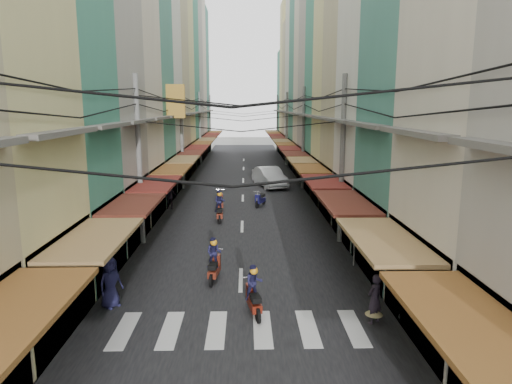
{
  "coord_description": "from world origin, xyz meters",
  "views": [
    {
      "loc": [
        0.2,
        -18.88,
        6.73
      ],
      "look_at": [
        0.73,
        3.63,
        2.44
      ],
      "focal_mm": 32.0,
      "sensor_mm": 36.0,
      "label": 1
    }
  ],
  "objects": [
    {
      "name": "ground",
      "position": [
        0.0,
        0.0,
        0.0
      ],
      "size": [
        160.0,
        160.0,
        0.0
      ],
      "primitive_type": "plane",
      "color": "slate",
      "rests_on": "ground"
    },
    {
      "name": "road",
      "position": [
        0.0,
        20.0,
        0.01
      ],
      "size": [
        10.0,
        80.0,
        0.02
      ],
      "primitive_type": "cube",
      "color": "black",
      "rests_on": "ground"
    },
    {
      "name": "sidewalk_left",
      "position": [
        -6.5,
        20.0,
        0.03
      ],
      "size": [
        3.0,
        80.0,
        0.06
      ],
      "primitive_type": "cube",
      "color": "slate",
      "rests_on": "ground"
    },
    {
      "name": "sidewalk_right",
      "position": [
        6.5,
        20.0,
        0.03
      ],
      "size": [
        3.0,
        80.0,
        0.06
      ],
      "primitive_type": "cube",
      "color": "slate",
      "rests_on": "ground"
    },
    {
      "name": "crosswalk",
      "position": [
        -0.0,
        -6.0,
        0.03
      ],
      "size": [
        7.55,
        2.4,
        0.01
      ],
      "color": "silver",
      "rests_on": "ground"
    },
    {
      "name": "building_row_left",
      "position": [
        -7.92,
        16.56,
        9.78
      ],
      "size": [
        7.8,
        67.67,
        23.7
      ],
      "color": "silver",
      "rests_on": "ground"
    },
    {
      "name": "building_row_right",
      "position": [
        7.92,
        16.45,
        9.41
      ],
      "size": [
        7.8,
        68.98,
        22.59
      ],
      "color": "#429277",
      "rests_on": "ground"
    },
    {
      "name": "utility_poles",
      "position": [
        0.0,
        15.01,
        6.59
      ],
      "size": [
        10.2,
        66.13,
        8.2
      ],
      "color": "slate",
      "rests_on": "ground"
    },
    {
      "name": "white_car",
      "position": [
        2.24,
        18.82,
        0.0
      ],
      "size": [
        6.2,
        3.72,
        2.05
      ],
      "primitive_type": "imported",
      "rotation": [
        0.0,
        0.0,
        0.27
      ],
      "color": "white",
      "rests_on": "ground"
    },
    {
      "name": "bicycle",
      "position": [
        7.07,
        0.99,
        0.0
      ],
      "size": [
        1.91,
        1.09,
        1.24
      ],
      "primitive_type": "imported",
      "rotation": [
        0.0,
        0.0,
        1.32
      ],
      "color": "black",
      "rests_on": "ground"
    },
    {
      "name": "moving_scooters",
      "position": [
        -0.59,
        3.48,
        0.53
      ],
      "size": [
        3.01,
        18.0,
        1.82
      ],
      "color": "black",
      "rests_on": "ground"
    },
    {
      "name": "parked_scooters",
      "position": [
        3.91,
        -4.18,
        0.47
      ],
      "size": [
        12.93,
        12.13,
        0.99
      ],
      "color": "black",
      "rests_on": "ground"
    },
    {
      "name": "pedestrians",
      "position": [
        -4.2,
        0.88,
        1.04
      ],
      "size": [
        12.08,
        17.01,
        2.23
      ],
      "color": "#29212C",
      "rests_on": "ground"
    },
    {
      "name": "market_umbrella",
      "position": [
        7.2,
        -6.21,
        2.34
      ],
      "size": [
        2.51,
        2.51,
        2.65
      ],
      "color": "#B2B2B7",
      "rests_on": "ground"
    },
    {
      "name": "traffic_sign",
      "position": [
        4.78,
        -0.47,
        2.15
      ],
      "size": [
        0.1,
        0.65,
        2.95
      ],
      "color": "slate",
      "rests_on": "ground"
    }
  ]
}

